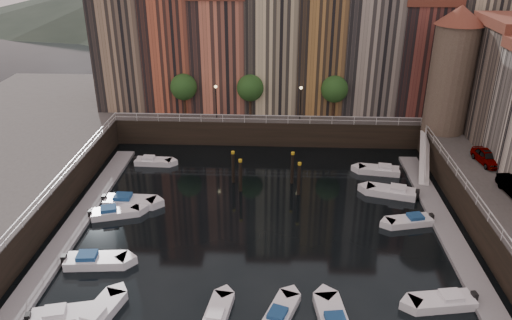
# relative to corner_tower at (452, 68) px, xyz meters

# --- Properties ---
(ground) EXTENTS (200.00, 200.00, 0.00)m
(ground) POSITION_rel_corner_tower_xyz_m (-20.00, -14.50, -10.19)
(ground) COLOR black
(ground) RESTS_ON ground
(quay_far) EXTENTS (80.00, 20.00, 3.00)m
(quay_far) POSITION_rel_corner_tower_xyz_m (-20.00, 11.50, -8.69)
(quay_far) COLOR black
(quay_far) RESTS_ON ground
(dock_left) EXTENTS (2.00, 28.00, 0.35)m
(dock_left) POSITION_rel_corner_tower_xyz_m (-36.20, -15.50, -10.02)
(dock_left) COLOR gray
(dock_left) RESTS_ON ground
(dock_right) EXTENTS (2.00, 28.00, 0.35)m
(dock_right) POSITION_rel_corner_tower_xyz_m (-3.80, -15.50, -10.02)
(dock_right) COLOR gray
(dock_right) RESTS_ON ground
(far_terrace) EXTENTS (48.70, 10.30, 17.50)m
(far_terrace) POSITION_rel_corner_tower_xyz_m (-16.69, 9.00, 0.76)
(far_terrace) COLOR #987C60
(far_terrace) RESTS_ON quay_far
(corner_tower) EXTENTS (5.20, 5.20, 13.80)m
(corner_tower) POSITION_rel_corner_tower_xyz_m (0.00, 0.00, 0.00)
(corner_tower) COLOR #6B5B4C
(corner_tower) RESTS_ON quay_right
(promenade_trees) EXTENTS (21.20, 3.20, 5.20)m
(promenade_trees) POSITION_rel_corner_tower_xyz_m (-21.33, 3.70, -3.61)
(promenade_trees) COLOR black
(promenade_trees) RESTS_ON quay_far
(street_lamps) EXTENTS (10.36, 0.36, 4.18)m
(street_lamps) POSITION_rel_corner_tower_xyz_m (-21.00, 2.70, -4.30)
(street_lamps) COLOR black
(street_lamps) RESTS_ON quay_far
(railings) EXTENTS (36.08, 34.04, 0.52)m
(railings) POSITION_rel_corner_tower_xyz_m (-20.00, -9.62, -6.41)
(railings) COLOR white
(railings) RESTS_ON ground
(gangway) EXTENTS (2.78, 8.32, 3.73)m
(gangway) POSITION_rel_corner_tower_xyz_m (-2.90, -4.50, -8.28)
(gangway) COLOR white
(gangway) RESTS_ON ground
(mooring_pilings) EXTENTS (7.00, 2.75, 3.78)m
(mooring_pilings) POSITION_rel_corner_tower_xyz_m (-19.69, -9.01, -8.54)
(mooring_pilings) COLOR black
(mooring_pilings) RESTS_ON ground
(boat_left_0) EXTENTS (4.77, 2.68, 1.07)m
(boat_left_0) POSITION_rel_corner_tower_xyz_m (-32.66, -28.53, -9.83)
(boat_left_0) COLOR white
(boat_left_0) RESTS_ON ground
(boat_left_1) EXTENTS (5.00, 2.17, 1.13)m
(boat_left_1) POSITION_rel_corner_tower_xyz_m (-32.65, -22.44, -9.81)
(boat_left_1) COLOR white
(boat_left_1) RESTS_ON ground
(boat_left_2) EXTENTS (4.62, 2.79, 1.04)m
(boat_left_2) POSITION_rel_corner_tower_xyz_m (-33.35, -15.14, -9.84)
(boat_left_2) COLOR white
(boat_left_2) RESTS_ON ground
(boat_left_3) EXTENTS (5.09, 1.96, 1.16)m
(boat_left_3) POSITION_rel_corner_tower_xyz_m (-32.56, -13.18, -9.80)
(boat_left_3) COLOR white
(boat_left_3) RESTS_ON ground
(boat_left_4) EXTENTS (4.26, 1.67, 0.97)m
(boat_left_4) POSITION_rel_corner_tower_xyz_m (-32.46, -4.09, -9.87)
(boat_left_4) COLOR white
(boat_left_4) RESTS_ON ground
(boat_right_0) EXTENTS (4.84, 2.42, 1.09)m
(boat_right_0) POSITION_rel_corner_tower_xyz_m (-6.85, -25.86, -9.83)
(boat_right_0) COLOR white
(boat_right_0) RESTS_ON ground
(boat_right_2) EXTENTS (4.37, 2.42, 0.98)m
(boat_right_2) POSITION_rel_corner_tower_xyz_m (-6.70, -15.29, -9.86)
(boat_right_2) COLOR white
(boat_right_2) RESTS_ON ground
(boat_right_3) EXTENTS (5.12, 2.96, 1.15)m
(boat_right_3) POSITION_rel_corner_tower_xyz_m (-7.23, -10.03, -9.81)
(boat_right_3) COLOR white
(boat_right_3) RESTS_ON ground
(boat_right_4) EXTENTS (4.66, 2.27, 1.05)m
(boat_right_4) POSITION_rel_corner_tower_xyz_m (-7.56, -5.13, -9.84)
(boat_right_4) COLOR white
(boat_right_4) RESTS_ON ground
(boat_near_0) EXTENTS (2.79, 4.82, 1.08)m
(boat_near_0) POSITION_rel_corner_tower_xyz_m (-30.35, -28.28, -9.83)
(boat_near_0) COLOR white
(boat_near_0) RESTS_ON ground
(boat_near_1) EXTENTS (2.01, 4.23, 0.95)m
(boat_near_1) POSITION_rel_corner_tower_xyz_m (-22.40, -27.81, -9.87)
(boat_near_1) COLOR white
(boat_near_1) RESTS_ON ground
(boat_near_2) EXTENTS (2.87, 4.38, 0.99)m
(boat_near_2) POSITION_rel_corner_tower_xyz_m (-18.19, -27.61, -9.86)
(boat_near_2) COLOR white
(boat_near_2) RESTS_ON ground
(car_a) EXTENTS (2.18, 4.24, 1.38)m
(car_a) POSITION_rel_corner_tower_xyz_m (1.70, -8.79, -6.50)
(car_a) COLOR gray
(car_a) RESTS_ON quay_right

